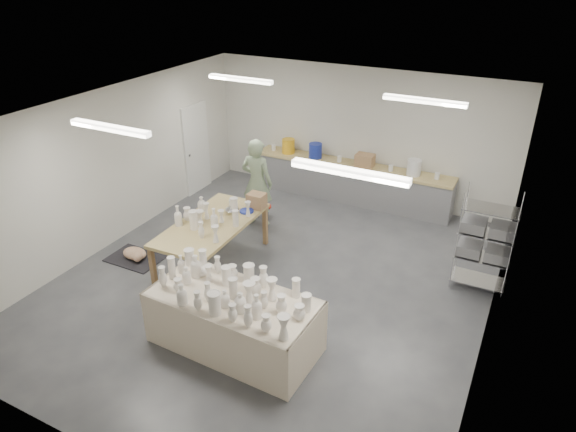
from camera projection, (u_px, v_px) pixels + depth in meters
The scene contains 9 objects.
room at pixel (270, 169), 8.21m from camera, with size 8.00×8.02×3.00m.
back_counter at pixel (350, 181), 11.74m from camera, with size 4.60×0.60×1.24m.
wire_shelf at pixel (485, 241), 8.44m from camera, with size 0.88×0.48×1.80m.
drying_table at pixel (234, 319), 7.33m from camera, with size 2.46×1.24×1.21m.
work_table at pixel (215, 221), 9.17m from camera, with size 1.21×2.33×1.24m.
rug at pixel (135, 258), 9.66m from camera, with size 1.00×0.70×0.02m, color black.
cat at pixel (135, 254), 9.59m from camera, with size 0.56×0.46×0.21m.
potter at pixel (257, 183), 10.52m from camera, with size 0.68×0.45×1.87m, color #93AB85.
red_stool at pixel (264, 207), 11.05m from camera, with size 0.40×0.40×0.29m.
Camera 1 is at (3.62, -6.60, 5.14)m, focal length 32.00 mm.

